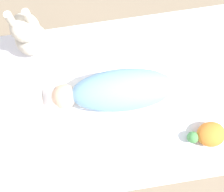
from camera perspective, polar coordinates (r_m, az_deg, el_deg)
name	(u,v)px	position (r m, az deg, el deg)	size (l,w,h in m)	color
ground_plane	(103,110)	(1.61, -1.65, -2.52)	(12.00, 12.00, 0.00)	#7A6B56
bed_mattress	(103,106)	(1.53, -1.74, -1.87)	(1.38, 0.82, 0.16)	white
burp_cloth	(77,94)	(1.46, -6.49, 0.33)	(0.19, 0.15, 0.02)	white
swaddled_baby	(118,91)	(1.38, 1.09, 1.00)	(0.55, 0.21, 0.18)	#7FB7E5
bunny_plush	(29,35)	(1.48, -14.96, 10.76)	(0.15, 0.15, 0.32)	beige
turtle_plush	(209,135)	(1.45, 17.32, -6.76)	(0.17, 0.11, 0.08)	orange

